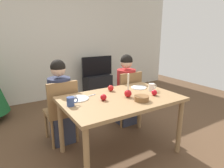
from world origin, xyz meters
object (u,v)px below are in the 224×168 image
Objects in this scene: tv at (97,66)px; apple_near_candle at (154,93)px; bowl_walnuts at (142,98)px; tv_stand at (98,85)px; dining_table at (121,104)px; chair_left at (62,108)px; person_left_child at (61,104)px; mug_left at (71,101)px; plate_left at (78,99)px; apple_by_left_plate at (103,97)px; candle_centerpiece at (128,92)px; person_right_child at (126,91)px; mug_right at (152,87)px; chair_right at (127,95)px; apple_by_right_mug at (111,88)px; plate_right at (139,87)px.

apple_near_candle is (-0.48, -2.46, 0.08)m from tv.
tv_stand is at bearing 73.68° from bowl_walnuts.
dining_table is 2.46m from tv.
person_left_child is (0.00, 0.03, 0.06)m from chair_left.
mug_left is (-1.48, -2.25, 0.09)m from tv.
plate_left is 3.38× the size of apple_by_left_plate.
apple_near_candle is at bearing -39.05° from chair_left.
plate_left is at bearing -78.42° from person_left_child.
apple_near_candle is 0.96× the size of apple_by_left_plate.
tv_stand is 2.20× the size of candle_centerpiece.
chair_left is at bearing 118.44° from apple_by_left_plate.
mug_right is at bearing -93.70° from person_right_child.
chair_right is at bearing 54.41° from candle_centerpiece.
candle_centerpiece is (0.63, -0.65, 0.30)m from chair_left.
tv_stand is 8.02× the size of apple_by_right_mug.
apple_by_right_mug is at bearing 168.69° from plate_right.
plate_right is 2.89× the size of apple_by_left_plate.
mug_right is at bearing -99.24° from tv.
person_left_child is 5.45× the size of plate_right.
person_left_child reaches higher than dining_table.
bowl_walnuts is at bearing -51.62° from person_left_child.
apple_by_right_mug is (-0.47, 0.28, -0.01)m from mug_right.
person_left_child is at bearing 156.13° from plate_right.
person_left_child is at bearing 128.38° from bowl_walnuts.
plate_right is at bearing 54.09° from bowl_walnuts.
chair_left and chair_right have the same top height.
candle_centerpiece is (-0.80, -2.34, 0.10)m from tv.
candle_centerpiece is at bearing 106.55° from bowl_walnuts.
tv is 2.48m from plate_left.
person_right_child reaches higher than bowl_walnuts.
person_right_child is 4.65× the size of plate_left.
candle_centerpiece is 3.65× the size of apple_by_right_mug.
person_right_child reaches higher than mug_right.
candle_centerpiece is 0.44m from plate_right.
plate_right is (0.99, -0.44, 0.19)m from person_left_child.
tv_stand is 2.54m from candle_centerpiece.
person_right_child is 4.02× the size of candle_centerpiece.
plate_right is 0.36m from apple_near_candle.
bowl_walnuts is 0.27m from apple_near_candle.
apple_by_left_plate is at bearing -40.18° from plate_left.
apple_near_candle is at bearing -11.76° from mug_left.
apple_near_candle is (-0.15, -0.77, 0.27)m from chair_right.
plate_left is 2.00× the size of mug_right.
dining_table is 11.09× the size of mug_left.
person_left_child is at bearing 148.59° from mug_right.
mug_right is 0.43m from bowl_walnuts.
apple_near_candle is (-0.15, -0.80, 0.22)m from person_right_child.
person_right_child is 1.11m from plate_left.
dining_table is 1.19× the size of person_right_child.
chair_right is 12.54× the size of apple_near_candle.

